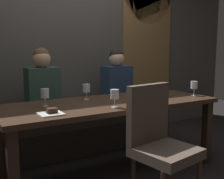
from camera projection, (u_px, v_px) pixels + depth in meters
The scene contains 13 objects.
ground at pixel (110, 171), 2.91m from camera, with size 9.00×9.00×0.00m, color black.
back_wall_tiled at pixel (64, 31), 3.73m from camera, with size 6.00×0.12×3.00m, color #4C4944.
arched_door at pixel (147, 42), 4.38m from camera, with size 0.90×0.05×2.55m.
dining_table at pixel (110, 110), 2.82m from camera, with size 2.20×0.84×0.74m.
banquette_bench at pixel (82, 133), 3.47m from camera, with size 2.50×0.44×0.45m.
chair_near_side at pixel (158, 138), 2.23m from camera, with size 0.50×0.50×0.98m.
diner_redhead at pixel (43, 87), 3.16m from camera, with size 0.36×0.24×0.83m.
diner_bearded at pixel (117, 82), 3.68m from camera, with size 0.36×0.24×0.81m.
wine_glass_near_right at pixel (115, 95), 2.50m from camera, with size 0.08×0.08×0.16m.
wine_glass_end_right at pixel (45, 94), 2.55m from camera, with size 0.08×0.08×0.16m.
wine_glass_far_left at pixel (86, 88), 2.90m from camera, with size 0.08×0.08×0.16m.
wine_glass_end_left at pixel (194, 85), 3.15m from camera, with size 0.08×0.08×0.16m.
dessert_plate at pixel (51, 113), 2.25m from camera, with size 0.19×0.19×0.05m.
Camera 1 is at (-1.40, -2.38, 1.26)m, focal length 44.90 mm.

